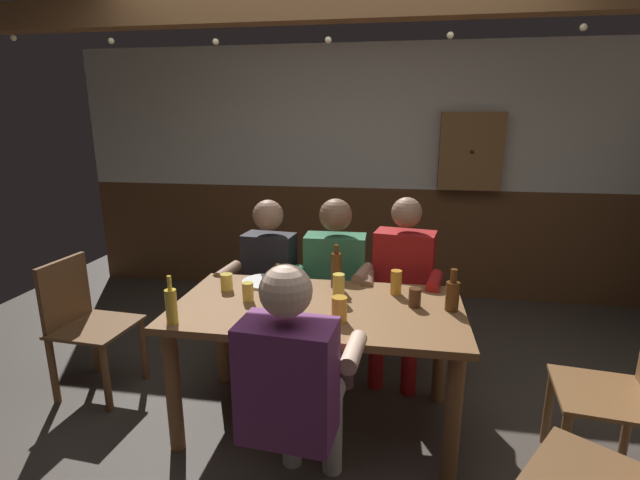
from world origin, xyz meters
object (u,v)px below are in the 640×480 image
object	(u,v)px
person_2	(402,280)
bottle_2	(278,291)
table_candle	(296,278)
plate_0	(264,282)
bottle_3	(171,305)
dining_table	(318,324)
person_0	(266,277)
bottle_0	(336,269)
chair_empty_far_end	(85,322)
wall_dart_cabinet	(471,151)
chair_empty_near_left	(625,393)
pint_glass_0	(339,287)
pint_glass_4	(396,282)
pint_glass_5	(248,292)
bottle_1	(452,294)
pint_glass_2	(415,297)
person_3	(293,381)
person_1	(334,277)
pint_glass_1	(227,282)
pint_glass_3	(339,309)

from	to	relation	value
person_2	bottle_2	world-z (taller)	person_2
table_candle	plate_0	world-z (taller)	table_candle
bottle_3	dining_table	bearing A→B (deg)	26.85
bottle_2	table_candle	bearing A→B (deg)	89.17
person_0	bottle_0	distance (m)	0.67
chair_empty_far_end	person_2	bearing A→B (deg)	109.56
bottle_2	wall_dart_cabinet	distance (m)	2.61
wall_dart_cabinet	person_0	bearing A→B (deg)	-136.29
chair_empty_near_left	bottle_0	xyz separation A→B (m)	(-1.45, 0.49, 0.38)
pint_glass_0	pint_glass_4	distance (m)	0.35
chair_empty_near_left	pint_glass_5	size ratio (longest dim) A/B	8.12
chair_empty_near_left	bottle_0	distance (m)	1.57
dining_table	bottle_0	bearing A→B (deg)	78.55
bottle_0	bottle_1	bearing A→B (deg)	-20.77
pint_glass_2	person_3	bearing A→B (deg)	-125.73
table_candle	bottle_1	xyz separation A→B (m)	(0.91, -0.25, 0.05)
pint_glass_0	pint_glass_2	distance (m)	0.42
bottle_2	chair_empty_near_left	bearing A→B (deg)	-3.13
person_3	table_candle	world-z (taller)	person_3
chair_empty_far_end	pint_glass_2	xyz separation A→B (m)	(2.06, -0.04, 0.32)
dining_table	person_1	xyz separation A→B (m)	(0.00, 0.66, 0.05)
person_2	plate_0	world-z (taller)	person_2
wall_dart_cabinet	dining_table	bearing A→B (deg)	-116.54
bottle_0	pint_glass_5	bearing A→B (deg)	-146.30
pint_glass_2	pint_glass_4	size ratio (longest dim) A/B	0.73
bottle_3	chair_empty_near_left	bearing A→B (deg)	4.03
pint_glass_1	plate_0	bearing A→B (deg)	40.50
person_2	table_candle	size ratio (longest dim) A/B	15.42
bottle_0	pint_glass_2	xyz separation A→B (m)	(0.46, -0.23, -0.06)
person_0	person_2	xyz separation A→B (m)	(0.95, 0.02, 0.02)
chair_empty_far_end	bottle_1	bearing A→B (deg)	92.63
dining_table	pint_glass_0	size ratio (longest dim) A/B	10.14
bottle_2	pint_glass_1	bearing A→B (deg)	147.57
person_1	table_candle	world-z (taller)	person_1
table_candle	pint_glass_4	bearing A→B (deg)	-5.96
table_candle	chair_empty_far_end	bearing A→B (deg)	-171.59
person_1	bottle_2	bearing A→B (deg)	74.15
table_candle	bottle_0	xyz separation A→B (m)	(0.25, -0.01, 0.07)
chair_empty_far_end	plate_0	xyz separation A→B (m)	(1.14, 0.19, 0.27)
dining_table	person_1	size ratio (longest dim) A/B	1.31
person_1	wall_dart_cabinet	world-z (taller)	wall_dart_cabinet
pint_glass_2	wall_dart_cabinet	world-z (taller)	wall_dart_cabinet
person_2	bottle_0	xyz separation A→B (m)	(-0.40, -0.36, 0.17)
pint_glass_3	pint_glass_5	bearing A→B (deg)	161.15
person_1	pint_glass_3	size ratio (longest dim) A/B	9.29
pint_glass_5	dining_table	bearing A→B (deg)	0.48
table_candle	wall_dart_cabinet	bearing A→B (deg)	55.43
pint_glass_4	person_1	bearing A→B (deg)	135.19
plate_0	bottle_2	bearing A→B (deg)	-63.78
bottle_1	pint_glass_0	distance (m)	0.62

